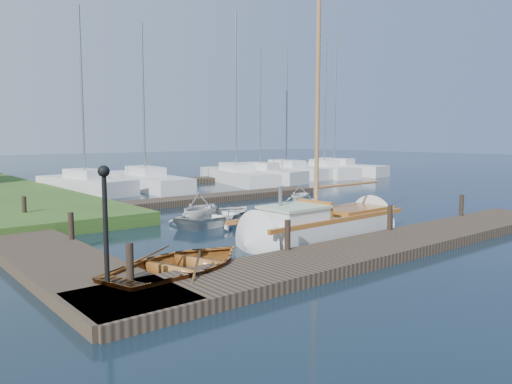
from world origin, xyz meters
TOP-DOWN VIEW (x-y plane):
  - ground at (0.00, 0.00)m, footprint 160.00×160.00m
  - near_dock at (0.00, -6.00)m, footprint 18.00×2.20m
  - left_dock at (-8.00, 2.00)m, footprint 2.20×18.00m
  - far_dock at (2.00, 6.50)m, footprint 14.00×1.60m
  - pontoon at (10.00, 16.00)m, footprint 30.00×1.60m
  - mooring_post_0 at (-7.50, -5.00)m, footprint 0.16×0.16m
  - mooring_post_1 at (-3.00, -5.00)m, footprint 0.16×0.16m
  - mooring_post_2 at (1.50, -5.00)m, footprint 0.16×0.16m
  - mooring_post_3 at (6.00, -5.00)m, footprint 0.16×0.16m
  - mooring_post_4 at (-7.00, 0.00)m, footprint 0.16×0.16m
  - mooring_post_5 at (-7.00, 5.00)m, footprint 0.16×0.16m
  - lamp_post at (-8.00, -5.00)m, footprint 0.24×0.24m
  - sailboat at (-0.06, -3.55)m, footprint 7.20×2.17m
  - dinghy at (-6.07, -4.70)m, footprint 4.74×3.95m
  - tender_a at (-1.07, 0.96)m, footprint 4.59×3.86m
  - tender_b at (-1.58, 1.41)m, footprint 3.31×3.18m
  - tender_c at (2.61, 0.80)m, footprint 3.57×2.92m
  - tender_d at (5.39, 3.09)m, footprint 2.56×2.44m
  - marina_boat_0 at (-1.31, 14.14)m, footprint 3.69×7.50m
  - marina_boat_1 at (2.52, 14.14)m, footprint 2.88×9.64m
  - marina_boat_3 at (9.32, 13.60)m, footprint 4.65×10.02m
  - marina_boat_4 at (11.33, 13.38)m, footprint 3.20×7.54m
  - marina_boat_5 at (15.33, 14.90)m, footprint 2.20×8.33m
  - marina_boat_6 at (18.21, 13.46)m, footprint 3.93×7.55m
  - marina_boat_7 at (20.77, 14.66)m, footprint 3.27×9.73m

SIDE VIEW (x-z plane):
  - ground at x=0.00m, z-range 0.00..0.00m
  - near_dock at x=0.00m, z-range 0.00..0.30m
  - left_dock at x=-8.00m, z-range 0.00..0.30m
  - far_dock at x=2.00m, z-range 0.00..0.30m
  - pontoon at x=10.00m, z-range 0.00..0.30m
  - tender_c at x=2.61m, z-range 0.00..0.65m
  - sailboat at x=-0.06m, z-range -4.57..5.26m
  - tender_a at x=-1.07m, z-range 0.00..0.81m
  - dinghy at x=-6.07m, z-range 0.00..0.85m
  - tender_d at x=5.39m, z-range 0.00..1.05m
  - marina_boat_1 at x=2.52m, z-range -4.54..5.66m
  - marina_boat_4 at x=11.33m, z-range -4.34..5.47m
  - marina_boat_5 at x=15.33m, z-range -4.85..5.99m
  - marina_boat_3 at x=9.32m, z-range -5.36..6.50m
  - marina_boat_7 at x=20.77m, z-range -5.39..6.53m
  - marina_boat_0 at x=-1.31m, z-range -4.75..5.89m
  - marina_boat_6 at x=18.21m, z-range -4.95..6.10m
  - tender_b at x=-1.58m, z-range 0.00..1.35m
  - mooring_post_0 at x=-7.50m, z-range 0.30..1.10m
  - mooring_post_1 at x=-3.00m, z-range 0.30..1.10m
  - mooring_post_2 at x=1.50m, z-range 0.30..1.10m
  - mooring_post_3 at x=6.00m, z-range 0.30..1.10m
  - mooring_post_4 at x=-7.00m, z-range 0.30..1.10m
  - mooring_post_5 at x=-7.00m, z-range 0.30..1.10m
  - lamp_post at x=-8.00m, z-range 0.65..3.09m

